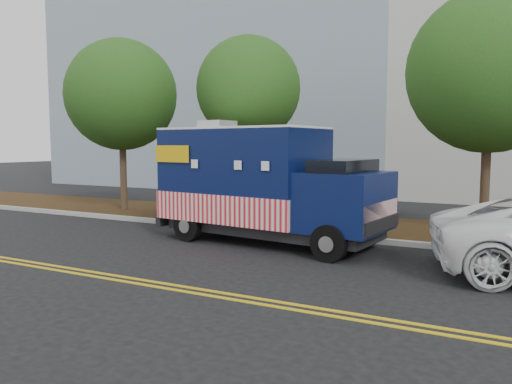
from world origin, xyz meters
The scene contains 10 objects.
ground centered at (0.00, 0.00, 0.00)m, with size 120.00×120.00×0.00m, color black.
curb centered at (0.00, 1.40, 0.07)m, with size 120.00×0.18×0.15m, color #9E9E99.
mulch_strip centered at (0.00, 3.50, 0.07)m, with size 120.00×4.00×0.15m, color black.
centerline_near centered at (0.00, -4.45, 0.01)m, with size 120.00×0.10×0.01m, color gold.
centerline_far centered at (0.00, -4.70, 0.01)m, with size 120.00×0.10×0.01m, color gold.
tree_a centered at (-6.01, 2.80, 4.59)m, with size 4.26×4.26×6.72m.
tree_b centered at (-0.90, 3.64, 4.64)m, with size 3.67×3.67×6.49m.
tree_c centered at (6.81, 3.61, 4.73)m, with size 4.58×4.58×7.03m.
sign_post centered at (-3.12, 1.78, 1.20)m, with size 0.06×0.06×2.40m, color #473828.
food_truck centered at (1.35, 0.15, 1.53)m, with size 6.65×3.15×3.38m.
Camera 1 is at (7.60, -12.01, 2.70)m, focal length 35.00 mm.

